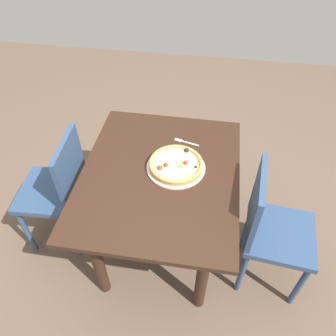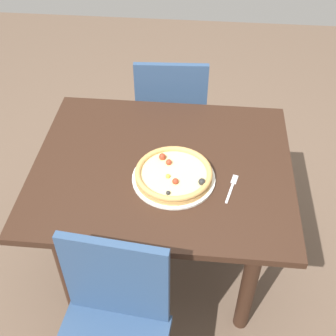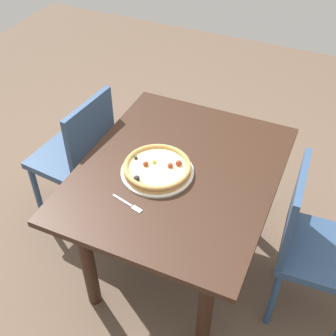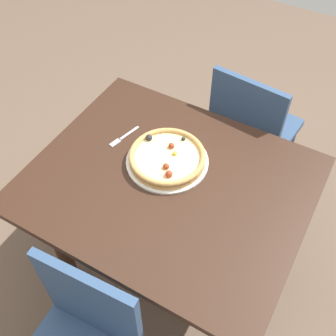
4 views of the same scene
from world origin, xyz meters
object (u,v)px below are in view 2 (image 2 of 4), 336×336
plate (174,178)px  fork (232,186)px  pizza (174,174)px  dining_table (163,184)px  chair_far (172,115)px

plate → fork: (0.24, -0.02, -0.00)m
pizza → plate: bearing=-162.2°
plate → pizza: (0.00, 0.00, 0.03)m
pizza → dining_table: bearing=123.1°
pizza → fork: 0.24m
chair_far → fork: chair_far is taller
plate → pizza: size_ratio=1.08×
plate → fork: 0.24m
dining_table → fork: (0.30, -0.11, 0.13)m
dining_table → pizza: (0.06, -0.09, 0.15)m
fork → pizza: bearing=99.1°
dining_table → fork: 0.34m
plate → pizza: bearing=17.8°
chair_far → fork: size_ratio=5.48×
fork → plate: bearing=99.2°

